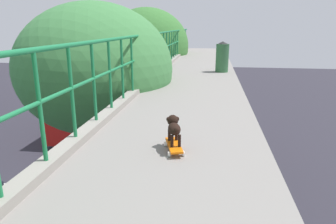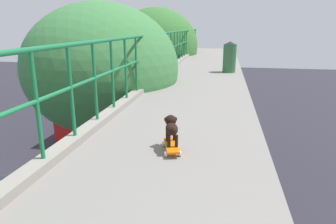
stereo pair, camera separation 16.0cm
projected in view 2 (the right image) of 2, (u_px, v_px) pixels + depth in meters
name	position (u px, v px, depth m)	size (l,w,h in m)	color
city_bus	(104.00, 102.00, 24.37)	(2.77, 10.86, 3.30)	red
roadside_tree_mid	(102.00, 74.00, 8.05)	(4.05, 4.05, 8.41)	brown
roadside_tree_far	(156.00, 47.00, 15.77)	(4.32, 4.32, 8.71)	#51332E
toy_skateboard	(171.00, 146.00, 3.54)	(0.28, 0.50, 0.08)	orange
small_dog	(171.00, 127.00, 3.54)	(0.22, 0.38, 0.31)	black
litter_bin	(230.00, 57.00, 9.42)	(0.41, 0.41, 0.95)	#31623A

